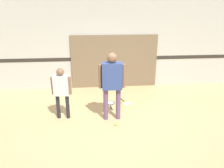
% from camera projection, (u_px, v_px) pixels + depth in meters
% --- Properties ---
extents(ground_plane, '(16.00, 16.00, 0.00)m').
position_uv_depth(ground_plane, '(117.00, 119.00, 5.59)').
color(ground_plane, tan).
extents(wall_back, '(16.00, 0.07, 3.20)m').
position_uv_depth(wall_back, '(109.00, 42.00, 7.43)').
color(wall_back, beige).
rests_on(wall_back, ground_plane).
extents(wall_panel, '(2.99, 0.05, 1.84)m').
position_uv_depth(wall_panel, '(114.00, 62.00, 7.62)').
color(wall_panel, '#756047').
rests_on(wall_panel, ground_plane).
extents(person_instructor, '(0.65, 0.28, 1.71)m').
position_uv_depth(person_instructor, '(112.00, 79.00, 5.25)').
color(person_instructor, '#6B4C70').
rests_on(person_instructor, ground_plane).
extents(person_student_left, '(0.50, 0.24, 1.32)m').
position_uv_depth(person_student_left, '(61.00, 88.00, 5.38)').
color(person_student_left, '#232328').
rests_on(person_student_left, ground_plane).
extents(racket_spare_on_floor, '(0.40, 0.58, 0.03)m').
position_uv_depth(racket_spare_on_floor, '(127.00, 103.00, 6.47)').
color(racket_spare_on_floor, '#C6D838').
rests_on(racket_spare_on_floor, ground_plane).
extents(racket_second_spare, '(0.31, 0.54, 0.03)m').
position_uv_depth(racket_second_spare, '(110.00, 103.00, 6.49)').
color(racket_second_spare, '#28282D').
rests_on(racket_second_spare, ground_plane).
extents(tennis_ball_near_instructor, '(0.07, 0.07, 0.07)m').
position_uv_depth(tennis_ball_near_instructor, '(116.00, 124.00, 5.25)').
color(tennis_ball_near_instructor, '#CCE038').
rests_on(tennis_ball_near_instructor, ground_plane).
extents(tennis_ball_by_spare_racket, '(0.07, 0.07, 0.07)m').
position_uv_depth(tennis_ball_by_spare_racket, '(122.00, 102.00, 6.51)').
color(tennis_ball_by_spare_racket, '#CCE038').
rests_on(tennis_ball_by_spare_racket, ground_plane).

